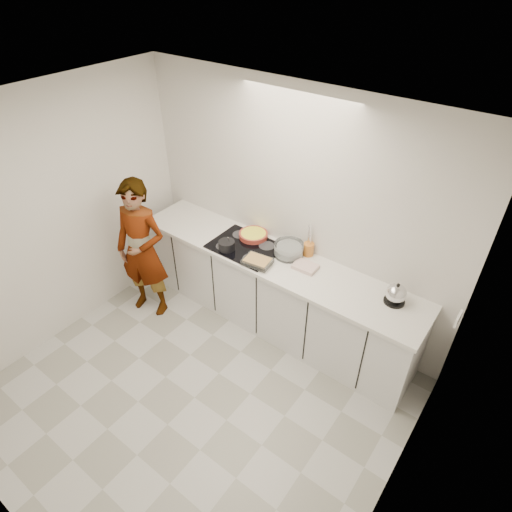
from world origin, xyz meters
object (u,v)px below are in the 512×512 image
Objects in this scene: hob at (245,247)px; mixing_bowl at (289,250)px; kettle at (396,294)px; utensil_crock at (309,249)px; tart_dish at (253,235)px; cook at (142,250)px; saucepan at (227,245)px; baking_dish at (257,261)px.

mixing_bowl reaches higher than hob.
utensil_crock is (-1.00, 0.15, -0.02)m from kettle.
hob is 1.98× the size of tart_dish.
kettle is (1.64, -0.06, 0.05)m from tart_dish.
mixing_bowl is 1.15m from kettle.
kettle reaches higher than tart_dish.
hob is 0.67m from utensil_crock.
hob is 0.48m from mixing_bowl.
utensil_crock is 1.79m from cook.
saucepan is 0.85m from utensil_crock.
tart_dish is 0.22× the size of cook.
saucepan is at bearing 178.72° from baking_dish.
saucepan is 1.35× the size of utensil_crock.
hob is at bearing 18.38° from cook.
baking_dish is 1.31m from cook.
mixing_bowl reaches higher than baking_dish.
tart_dish is 2.64× the size of utensil_crock.
utensil_crock is at bearing 31.43° from saucepan.
hob is 0.21m from saucepan.
mixing_bowl is at bearing 178.75° from kettle.
utensil_crock is at bearing 15.07° from cook.
tart_dish is 0.36m from saucepan.
tart_dish is at bearing 177.98° from kettle.
baking_dish is 0.36m from mixing_bowl.
tart_dish is at bearing 176.12° from mixing_bowl.
tart_dish is at bearing 76.10° from saucepan.
kettle is (1.31, 0.30, 0.05)m from baking_dish.
mixing_bowl is (0.57, 0.32, 0.00)m from saucepan.
mixing_bowl is (0.45, 0.16, 0.06)m from hob.
hob is 1.61m from kettle.
mixing_bowl reaches higher than utensil_crock.
utensil_crock reaches higher than baking_dish.
kettle is at bearing -1.25° from mixing_bowl.
hob is 5.23× the size of utensil_crock.
saucepan is 0.95m from cook.
tart_dish is at bearing 132.01° from baking_dish.
utensil_crock reaches higher than tart_dish.
kettle is 1.57× the size of utensil_crock.
hob is 0.20m from tart_dish.
utensil_crock is 0.08× the size of cook.
hob is at bearing -160.65° from mixing_bowl.
saucepan reaches higher than hob.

